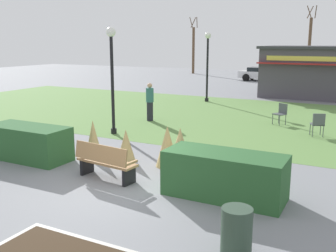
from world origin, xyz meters
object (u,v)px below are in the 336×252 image
Objects in this scene: park_bench at (105,162)px; parked_car_west_slot at (263,74)px; trash_bin at (236,231)px; lamppost_far at (208,58)px; cafe_chair_west at (318,123)px; parked_car_center_slot at (325,76)px; cafe_chair_east at (281,112)px; tree_left_bg at (193,49)px; person_strolling at (150,102)px; lamppost_mid at (112,68)px; tree_right_bg at (309,47)px.

parked_car_west_slot is (-2.96, 27.62, 0.16)m from park_bench.
parked_car_west_slot is at bearing 103.43° from trash_bin.
lamppost_far is 9.58m from cafe_chair_west.
parked_car_center_slot reaches higher than park_bench.
cafe_chair_east is (-1.68, 1.64, 0.00)m from cafe_chair_west.
lamppost_far is 20.75m from tree_left_bg.
person_strolling is 21.07m from parked_car_center_slot.
parked_car_center_slot is at bearing 70.31° from lamppost_far.
cafe_chair_west is at bearing 23.69° from lamppost_mid.
trash_bin is 0.48× the size of person_strolling.
parked_car_center_slot is (-1.88, 29.56, 0.24)m from trash_bin.
lamppost_far is 6.76m from person_strolling.
parked_car_center_slot is (-1.98, 20.19, 0.12)m from cafe_chair_west.
trash_bin is at bearing -86.36° from parked_car_center_slot.
lamppost_far is 0.60× the size of tree_right_bg.
parked_car_center_slot is at bearing 85.41° from park_bench.
lamppost_far is 4.48× the size of cafe_chair_west.
trash_bin is (6.85, -15.66, -2.12)m from lamppost_far.
cafe_chair_west is (6.95, -6.29, -1.99)m from lamppost_far.
cafe_chair_west is 0.13× the size of tree_right_bg.
tree_right_bg is at bearing 83.40° from lamppost_mid.
parked_car_west_slot is at bearing 96.12° from park_bench.
trash_bin is 30.39m from parked_car_west_slot.
park_bench is 34.53m from tree_left_bg.
lamppost_mid is 23.87m from parked_car_center_slot.
cafe_chair_west is 29.74m from tree_left_bg.
lamppost_mid is at bearing 137.63° from trash_bin.
trash_bin is 37.90m from tree_left_bg.
lamppost_far is 14.88m from parked_car_center_slot.
lamppost_mid and lamppost_far have the same top height.
park_bench is at bearing -90.55° from tree_right_bg.
person_strolling is at bearing -103.84° from parked_car_center_slot.
park_bench is 27.78m from parked_car_west_slot.
park_bench is at bearing -119.44° from cafe_chair_west.
tree_right_bg reaches higher than person_strolling.
person_strolling is at bearing 90.30° from lamppost_mid.
lamppost_mid is 23.34m from parked_car_west_slot.
park_bench is at bearing -105.47° from cafe_chair_east.
person_strolling is (-2.83, 7.16, 0.38)m from park_bench.
cafe_chair_west is (7.00, 3.07, -1.99)m from lamppost_mid.
cafe_chair_west is 20.28m from parked_car_center_slot.
tree_right_bg reaches higher than lamppost_mid.
lamppost_mid is at bearing -156.31° from cafe_chair_west.
lamppost_far reaches higher than park_bench.
cafe_chair_east is at bearing -89.09° from parked_car_center_slot.
cafe_chair_west is 0.15× the size of tree_left_bg.
tree_right_bg is at bearing 48.01° from parked_car_west_slot.
lamppost_mid is 0.60× the size of tree_right_bg.
lamppost_far reaches higher than person_strolling.
lamppost_mid is at bearing -89.63° from parked_car_west_slot.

